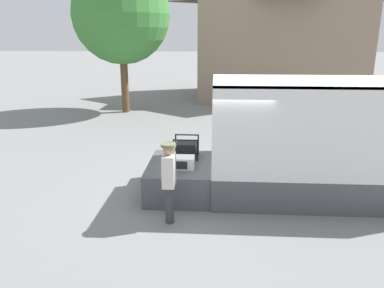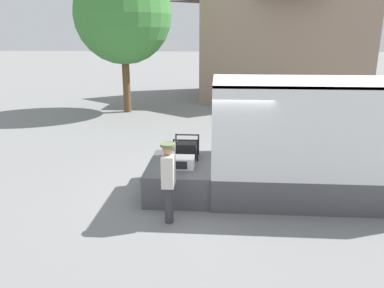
% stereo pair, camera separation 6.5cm
% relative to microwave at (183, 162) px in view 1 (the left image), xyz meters
% --- Properties ---
extents(ground_plane, '(160.00, 160.00, 0.00)m').
position_rel_microwave_xyz_m(ground_plane, '(0.67, 0.33, -0.88)').
color(ground_plane, gray).
extents(tailgate_deck, '(1.53, 2.10, 0.75)m').
position_rel_microwave_xyz_m(tailgate_deck, '(-0.09, 0.33, -0.51)').
color(tailgate_deck, '#4C4C51').
rests_on(tailgate_deck, ground).
extents(microwave, '(0.54, 0.41, 0.27)m').
position_rel_microwave_xyz_m(microwave, '(0.00, 0.00, 0.00)').
color(microwave, white).
rests_on(microwave, tailgate_deck).
extents(portable_generator, '(0.62, 0.54, 0.56)m').
position_rel_microwave_xyz_m(portable_generator, '(0.04, 0.75, 0.07)').
color(portable_generator, black).
rests_on(portable_generator, tailgate_deck).
extents(worker_person, '(0.31, 0.44, 1.70)m').
position_rel_microwave_xyz_m(worker_person, '(-0.17, -1.25, 0.16)').
color(worker_person, '#38383D').
rests_on(worker_person, ground).
extents(house_backdrop, '(9.78, 7.01, 7.64)m').
position_rel_microwave_xyz_m(house_backdrop, '(4.39, 15.66, 3.01)').
color(house_backdrop, gray).
rests_on(house_backdrop, ground).
extents(street_tree, '(4.61, 4.61, 6.96)m').
position_rel_microwave_xyz_m(street_tree, '(-3.76, 10.13, 3.76)').
color(street_tree, brown).
rests_on(street_tree, ground).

